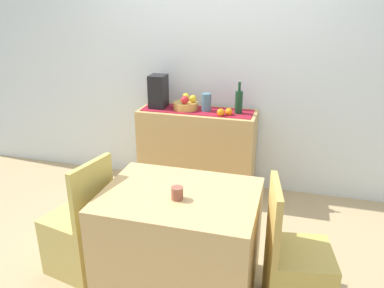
{
  "coord_description": "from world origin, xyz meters",
  "views": [
    {
      "loc": [
        0.81,
        -2.63,
        1.94
      ],
      "look_at": [
        -0.02,
        0.36,
        0.74
      ],
      "focal_mm": 36.39,
      "sensor_mm": 36.0,
      "label": 1
    }
  ],
  "objects_px": {
    "ceramic_vase": "(206,102)",
    "coffee_maker": "(158,92)",
    "chair_near_window": "(80,237)",
    "chair_by_corner": "(295,275)",
    "dining_table": "(180,242)",
    "fruit_bowl": "(186,106)",
    "wine_bottle": "(239,102)",
    "coffee_cup": "(177,193)",
    "sideboard_console": "(197,152)"
  },
  "relations": [
    {
      "from": "coffee_cup",
      "to": "chair_near_window",
      "type": "xyz_separation_m",
      "value": [
        -0.78,
        0.07,
        -0.51
      ]
    },
    {
      "from": "fruit_bowl",
      "to": "dining_table",
      "type": "relative_size",
      "value": 0.24
    },
    {
      "from": "fruit_bowl",
      "to": "ceramic_vase",
      "type": "xyz_separation_m",
      "value": [
        0.21,
        0.0,
        0.05
      ]
    },
    {
      "from": "wine_bottle",
      "to": "coffee_maker",
      "type": "relative_size",
      "value": 0.93
    },
    {
      "from": "ceramic_vase",
      "to": "coffee_cup",
      "type": "bearing_deg",
      "value": -83.27
    },
    {
      "from": "coffee_maker",
      "to": "chair_by_corner",
      "type": "relative_size",
      "value": 0.37
    },
    {
      "from": "dining_table",
      "to": "chair_by_corner",
      "type": "height_order",
      "value": "chair_by_corner"
    },
    {
      "from": "wine_bottle",
      "to": "chair_near_window",
      "type": "bearing_deg",
      "value": -122.31
    },
    {
      "from": "fruit_bowl",
      "to": "dining_table",
      "type": "bearing_deg",
      "value": -75.17
    },
    {
      "from": "wine_bottle",
      "to": "chair_near_window",
      "type": "distance_m",
      "value": 1.85
    },
    {
      "from": "dining_table",
      "to": "chair_near_window",
      "type": "height_order",
      "value": "chair_near_window"
    },
    {
      "from": "ceramic_vase",
      "to": "chair_by_corner",
      "type": "bearing_deg",
      "value": -56.91
    },
    {
      "from": "ceramic_vase",
      "to": "sideboard_console",
      "type": "bearing_deg",
      "value": 180.0
    },
    {
      "from": "fruit_bowl",
      "to": "coffee_maker",
      "type": "height_order",
      "value": "coffee_maker"
    },
    {
      "from": "chair_by_corner",
      "to": "dining_table",
      "type": "bearing_deg",
      "value": 179.8
    },
    {
      "from": "fruit_bowl",
      "to": "chair_by_corner",
      "type": "bearing_deg",
      "value": -51.43
    },
    {
      "from": "wine_bottle",
      "to": "coffee_cup",
      "type": "relative_size",
      "value": 3.81
    },
    {
      "from": "ceramic_vase",
      "to": "chair_near_window",
      "type": "xyz_separation_m",
      "value": [
        -0.6,
        -1.44,
        -0.69
      ]
    },
    {
      "from": "wine_bottle",
      "to": "dining_table",
      "type": "distance_m",
      "value": 1.57
    },
    {
      "from": "fruit_bowl",
      "to": "chair_near_window",
      "type": "height_order",
      "value": "fruit_bowl"
    },
    {
      "from": "fruit_bowl",
      "to": "ceramic_vase",
      "type": "height_order",
      "value": "ceramic_vase"
    },
    {
      "from": "sideboard_console",
      "to": "chair_by_corner",
      "type": "height_order",
      "value": "chair_by_corner"
    },
    {
      "from": "wine_bottle",
      "to": "dining_table",
      "type": "xyz_separation_m",
      "value": [
        -0.14,
        -1.44,
        -0.62
      ]
    },
    {
      "from": "fruit_bowl",
      "to": "chair_near_window",
      "type": "xyz_separation_m",
      "value": [
        -0.39,
        -1.44,
        -0.64
      ]
    },
    {
      "from": "chair_near_window",
      "to": "ceramic_vase",
      "type": "bearing_deg",
      "value": 67.49
    },
    {
      "from": "dining_table",
      "to": "chair_by_corner",
      "type": "xyz_separation_m",
      "value": [
        0.77,
        -0.0,
        -0.1
      ]
    },
    {
      "from": "coffee_maker",
      "to": "dining_table",
      "type": "bearing_deg",
      "value": -65.28
    },
    {
      "from": "coffee_maker",
      "to": "coffee_cup",
      "type": "xyz_separation_m",
      "value": [
        0.67,
        -1.51,
        -0.25
      ]
    },
    {
      "from": "chair_near_window",
      "to": "dining_table",
      "type": "bearing_deg",
      "value": 0.26
    },
    {
      "from": "ceramic_vase",
      "to": "dining_table",
      "type": "relative_size",
      "value": 0.18
    },
    {
      "from": "fruit_bowl",
      "to": "ceramic_vase",
      "type": "bearing_deg",
      "value": 0.0
    },
    {
      "from": "ceramic_vase",
      "to": "coffee_maker",
      "type": "bearing_deg",
      "value": 180.0
    },
    {
      "from": "dining_table",
      "to": "chair_near_window",
      "type": "bearing_deg",
      "value": -179.74
    },
    {
      "from": "coffee_cup",
      "to": "chair_by_corner",
      "type": "distance_m",
      "value": 0.92
    },
    {
      "from": "fruit_bowl",
      "to": "coffee_cup",
      "type": "xyz_separation_m",
      "value": [
        0.39,
        -1.51,
        -0.13
      ]
    },
    {
      "from": "fruit_bowl",
      "to": "coffee_maker",
      "type": "relative_size",
      "value": 0.73
    },
    {
      "from": "sideboard_console",
      "to": "ceramic_vase",
      "type": "distance_m",
      "value": 0.53
    },
    {
      "from": "ceramic_vase",
      "to": "chair_by_corner",
      "type": "relative_size",
      "value": 0.2
    },
    {
      "from": "sideboard_console",
      "to": "coffee_cup",
      "type": "distance_m",
      "value": 1.57
    },
    {
      "from": "sideboard_console",
      "to": "coffee_cup",
      "type": "bearing_deg",
      "value": -79.93
    },
    {
      "from": "sideboard_console",
      "to": "fruit_bowl",
      "type": "xyz_separation_m",
      "value": [
        -0.12,
        0.0,
        0.48
      ]
    },
    {
      "from": "dining_table",
      "to": "chair_near_window",
      "type": "relative_size",
      "value": 1.12
    },
    {
      "from": "fruit_bowl",
      "to": "coffee_maker",
      "type": "bearing_deg",
      "value": 180.0
    },
    {
      "from": "wine_bottle",
      "to": "chair_by_corner",
      "type": "height_order",
      "value": "wine_bottle"
    },
    {
      "from": "chair_near_window",
      "to": "chair_by_corner",
      "type": "bearing_deg",
      "value": 0.03
    },
    {
      "from": "coffee_cup",
      "to": "chair_near_window",
      "type": "height_order",
      "value": "chair_near_window"
    },
    {
      "from": "fruit_bowl",
      "to": "chair_near_window",
      "type": "relative_size",
      "value": 0.27
    },
    {
      "from": "sideboard_console",
      "to": "coffee_maker",
      "type": "relative_size",
      "value": 3.51
    },
    {
      "from": "wine_bottle",
      "to": "chair_near_window",
      "type": "xyz_separation_m",
      "value": [
        -0.91,
        -1.44,
        -0.72
      ]
    },
    {
      "from": "sideboard_console",
      "to": "ceramic_vase",
      "type": "height_order",
      "value": "ceramic_vase"
    }
  ]
}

